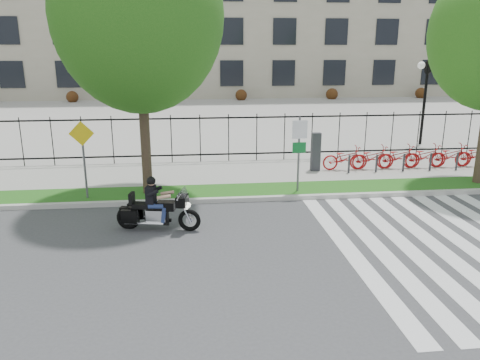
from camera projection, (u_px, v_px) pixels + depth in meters
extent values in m
plane|color=#3E3E40|center=(261.00, 255.00, 11.26)|extent=(120.00, 120.00, 0.00)
cube|color=#B1AFA7|center=(242.00, 199.00, 15.16)|extent=(60.00, 0.20, 0.15)
cube|color=#205715|center=(239.00, 192.00, 15.98)|extent=(60.00, 1.50, 0.15)
cube|color=#9E9B93|center=(233.00, 173.00, 18.37)|extent=(60.00, 3.50, 0.15)
cube|color=#9E9B93|center=(211.00, 114.00, 35.16)|extent=(80.00, 34.00, 0.10)
cylinder|color=black|center=(424.00, 107.00, 23.24)|extent=(0.14, 0.14, 4.00)
cylinder|color=black|center=(428.00, 67.00, 22.72)|extent=(0.06, 0.70, 0.70)
sphere|color=white|center=(421.00, 65.00, 22.66)|extent=(0.36, 0.36, 0.36)
sphere|color=white|center=(435.00, 65.00, 22.73)|extent=(0.36, 0.36, 0.36)
cylinder|color=#37251E|center=(145.00, 132.00, 15.08)|extent=(0.32, 0.32, 4.08)
ellipsoid|color=#195A14|center=(138.00, 14.00, 14.10)|extent=(5.21, 5.21, 5.99)
cube|color=#2D2D33|center=(316.00, 152.00, 18.24)|extent=(0.35, 0.25, 1.50)
imported|color=#A71011|center=(345.00, 158.00, 18.44)|extent=(1.80, 0.63, 0.94)
cylinder|color=#2D2D33|center=(349.00, 164.00, 18.00)|extent=(0.08, 0.08, 0.70)
imported|color=#A71011|center=(372.00, 157.00, 18.56)|extent=(1.80, 0.63, 0.94)
cylinder|color=#2D2D33|center=(377.00, 163.00, 18.11)|extent=(0.08, 0.08, 0.70)
imported|color=#A71011|center=(398.00, 157.00, 18.67)|extent=(1.80, 0.63, 0.94)
cylinder|color=#2D2D33|center=(404.00, 163.00, 18.23)|extent=(0.08, 0.08, 0.70)
imported|color=#A71011|center=(425.00, 156.00, 18.79)|extent=(1.80, 0.63, 0.94)
cylinder|color=#2D2D33|center=(430.00, 162.00, 18.34)|extent=(0.08, 0.08, 0.70)
imported|color=#A71011|center=(450.00, 155.00, 18.90)|extent=(1.80, 0.63, 0.94)
cylinder|color=#2D2D33|center=(457.00, 161.00, 18.46)|extent=(0.08, 0.08, 0.70)
imported|color=#A71011|center=(476.00, 155.00, 19.01)|extent=(1.80, 0.63, 0.94)
cylinder|color=#59595B|center=(299.00, 155.00, 15.48)|extent=(0.07, 0.07, 2.50)
cube|color=white|center=(300.00, 129.00, 15.21)|extent=(0.50, 0.03, 0.60)
cube|color=#0C6626|center=(299.00, 148.00, 15.38)|extent=(0.45, 0.03, 0.35)
cylinder|color=#59595B|center=(84.00, 161.00, 14.78)|extent=(0.07, 0.07, 2.40)
cube|color=yellow|center=(81.00, 134.00, 14.49)|extent=(0.78, 0.03, 0.78)
torus|color=black|center=(189.00, 220.00, 12.67)|extent=(0.63, 0.25, 0.62)
torus|color=black|center=(128.00, 218.00, 12.84)|extent=(0.67, 0.27, 0.66)
cube|color=black|center=(182.00, 201.00, 12.54)|extent=(0.37, 0.54, 0.27)
cube|color=#26262B|center=(184.00, 193.00, 12.47)|extent=(0.23, 0.47, 0.27)
cube|color=silver|center=(157.00, 216.00, 12.73)|extent=(0.59, 0.41, 0.36)
cube|color=black|center=(166.00, 206.00, 12.63)|extent=(0.55, 0.40, 0.23)
cube|color=black|center=(145.00, 205.00, 12.69)|extent=(0.68, 0.45, 0.13)
cube|color=black|center=(132.00, 198.00, 12.67)|extent=(0.15, 0.32, 0.31)
cube|color=black|center=(129.00, 217.00, 12.53)|extent=(0.47, 0.24, 0.36)
cube|color=black|center=(136.00, 210.00, 13.05)|extent=(0.47, 0.24, 0.36)
cube|color=black|center=(151.00, 194.00, 12.58)|extent=(0.29, 0.40, 0.47)
sphere|color=tan|center=(151.00, 182.00, 12.49)|extent=(0.21, 0.21, 0.21)
sphere|color=black|center=(151.00, 181.00, 12.48)|extent=(0.24, 0.24, 0.24)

